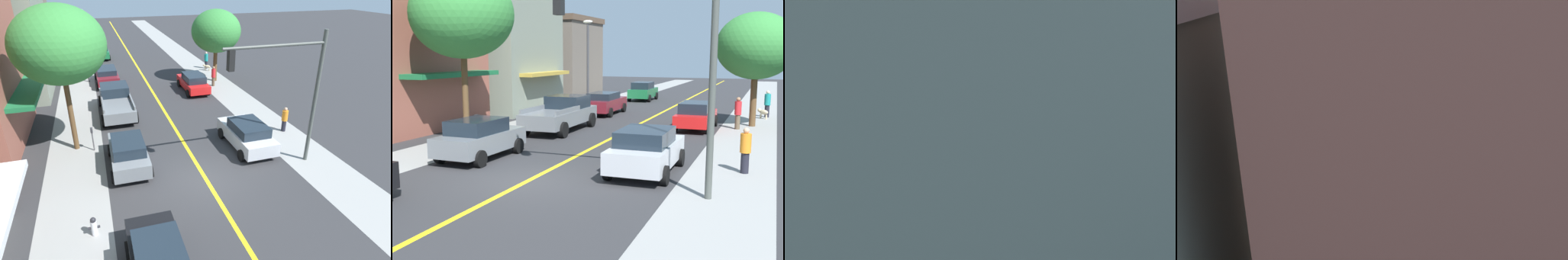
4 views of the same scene
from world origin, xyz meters
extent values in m
plane|color=#2D2D30|center=(0.00, 0.00, 0.00)|extent=(140.00, 140.00, 0.00)
cube|color=gray|center=(-6.09, 0.00, 0.00)|extent=(2.96, 126.00, 0.01)
cube|color=gray|center=(6.09, 0.00, 0.00)|extent=(2.96, 126.00, 0.01)
cube|color=yellow|center=(0.00, 0.00, 0.00)|extent=(0.20, 126.00, 0.00)
cube|color=#196638|center=(-8.25, 7.36, 3.05)|extent=(1.33, 6.50, 0.24)
cube|color=#B29338|center=(-7.58, 16.77, 2.74)|extent=(0.92, 5.95, 0.24)
cube|color=#665B51|center=(-13.08, 28.28, 3.48)|extent=(8.46, 7.76, 6.96)
cylinder|color=brown|center=(-6.04, 5.17, 2.06)|extent=(0.29, 0.29, 4.11)
ellipsoid|color=#337F38|center=(-6.04, 5.17, 5.87)|extent=(4.69, 4.69, 3.98)
cylinder|color=brown|center=(6.24, 15.22, 1.45)|extent=(0.36, 0.36, 2.89)
ellipsoid|color=#337F38|center=(6.24, 15.22, 4.54)|extent=(4.41, 4.41, 3.74)
cylinder|color=silver|center=(-5.29, -2.29, 0.32)|extent=(0.24, 0.24, 0.64)
sphere|color=#232328|center=(-5.29, -2.29, 0.71)|extent=(0.22, 0.22, 0.22)
cylinder|color=#232328|center=(-5.46, -2.29, 0.35)|extent=(0.10, 0.10, 0.10)
cylinder|color=#232328|center=(-5.12, -2.29, 0.35)|extent=(0.10, 0.10, 0.10)
cylinder|color=#4C4C51|center=(-5.10, 4.61, 0.57)|extent=(0.07, 0.07, 1.14)
cube|color=#2D2D33|center=(-5.10, 4.61, 1.27)|extent=(0.12, 0.18, 0.26)
cylinder|color=#474C47|center=(5.74, 0.11, 3.41)|extent=(0.20, 0.20, 6.82)
cylinder|color=#474C47|center=(3.22, 0.11, 6.22)|extent=(5.04, 0.14, 0.14)
cube|color=black|center=(1.10, 0.11, 5.72)|extent=(0.26, 0.32, 0.90)
sphere|color=red|center=(1.10, 0.11, 6.02)|extent=(0.20, 0.20, 0.20)
sphere|color=yellow|center=(1.10, 0.11, 5.72)|extent=(0.20, 0.20, 0.20)
sphere|color=green|center=(1.10, 0.11, 5.42)|extent=(0.20, 0.20, 0.20)
cylinder|color=#38383D|center=(-5.11, 18.45, 3.08)|extent=(0.16, 0.16, 6.17)
ellipsoid|color=silver|center=(-5.11, 18.45, 6.32)|extent=(0.70, 0.36, 0.24)
cube|color=red|center=(3.40, 13.01, 0.63)|extent=(1.74, 4.44, 0.62)
cube|color=#19232D|center=(3.40, 12.79, 1.22)|extent=(1.53, 2.40, 0.57)
cylinder|color=black|center=(2.54, 14.48, 0.32)|extent=(0.22, 0.64, 0.64)
cylinder|color=black|center=(4.27, 14.48, 0.32)|extent=(0.22, 0.64, 0.64)
cylinder|color=black|center=(2.53, 11.55, 0.32)|extent=(0.22, 0.64, 0.64)
cylinder|color=black|center=(4.26, 11.55, 0.32)|extent=(0.22, 0.64, 0.64)
cube|color=#196638|center=(-3.53, 27.93, 0.69)|extent=(1.82, 4.20, 0.74)
cube|color=#19232D|center=(-3.53, 27.72, 1.35)|extent=(1.58, 2.28, 0.58)
cylinder|color=black|center=(-4.43, 29.30, 0.32)|extent=(0.23, 0.64, 0.64)
cylinder|color=black|center=(-2.67, 29.32, 0.32)|extent=(0.23, 0.64, 0.64)
cylinder|color=black|center=(-4.39, 26.54, 0.32)|extent=(0.23, 0.64, 0.64)
cylinder|color=black|center=(-2.63, 26.56, 0.32)|extent=(0.23, 0.64, 0.64)
cube|color=slate|center=(-3.39, 2.37, 0.68)|extent=(1.83, 4.14, 0.73)
cube|color=#19232D|center=(-3.40, 2.16, 1.32)|extent=(1.59, 2.24, 0.55)
cylinder|color=black|center=(-4.27, 3.73, 0.32)|extent=(0.23, 0.64, 0.64)
cylinder|color=black|center=(-2.49, 3.71, 0.32)|extent=(0.23, 0.64, 0.64)
cylinder|color=black|center=(-4.30, 1.02, 0.32)|extent=(0.23, 0.64, 0.64)
cylinder|color=black|center=(-2.52, 1.00, 0.32)|extent=(0.23, 0.64, 0.64)
cube|color=#B7BABF|center=(3.32, 2.45, 0.68)|extent=(1.91, 4.31, 0.72)
cube|color=#19232D|center=(3.32, 2.24, 1.31)|extent=(1.67, 2.33, 0.53)
cylinder|color=black|center=(2.37, 3.86, 0.32)|extent=(0.22, 0.64, 0.64)
cylinder|color=black|center=(4.25, 3.88, 0.32)|extent=(0.22, 0.64, 0.64)
cylinder|color=black|center=(2.39, 1.03, 0.32)|extent=(0.22, 0.64, 0.64)
cylinder|color=black|center=(4.27, 1.04, 0.32)|extent=(0.22, 0.64, 0.64)
cube|color=maroon|center=(-3.49, 17.45, 0.69)|extent=(1.92, 4.81, 0.73)
cube|color=#19232D|center=(-3.49, 17.21, 1.28)|extent=(1.66, 2.61, 0.45)
cylinder|color=black|center=(-4.43, 19.01, 0.32)|extent=(0.23, 0.64, 0.64)
cylinder|color=black|center=(-2.60, 19.04, 0.32)|extent=(0.23, 0.64, 0.64)
cylinder|color=black|center=(-4.38, 15.85, 0.32)|extent=(0.23, 0.64, 0.64)
cylinder|color=black|center=(-2.55, 15.88, 0.32)|extent=(0.23, 0.64, 0.64)
cube|color=#19232D|center=(-3.35, -5.47, 1.37)|extent=(1.53, 2.37, 0.56)
cylinder|color=black|center=(-4.19, -3.80, 0.32)|extent=(0.23, 0.64, 0.64)
cylinder|color=black|center=(-2.48, -3.82, 0.32)|extent=(0.23, 0.64, 0.64)
cube|color=slate|center=(-3.31, 9.73, 0.77)|extent=(2.12, 5.77, 0.75)
cube|color=#19232D|center=(-3.31, 10.77, 1.49)|extent=(1.94, 2.08, 0.69)
cube|color=slate|center=(-4.27, 8.57, 1.27)|extent=(0.11, 3.00, 0.24)
cube|color=slate|center=(-2.34, 8.58, 1.27)|extent=(0.11, 3.00, 0.24)
cylinder|color=black|center=(-4.36, 11.69, 0.40)|extent=(0.28, 0.80, 0.80)
cylinder|color=black|center=(-2.27, 11.69, 0.40)|extent=(0.28, 0.80, 0.80)
cylinder|color=black|center=(-4.35, 7.77, 0.40)|extent=(0.28, 0.80, 0.80)
cylinder|color=black|center=(-2.25, 7.77, 0.40)|extent=(0.28, 0.80, 0.80)
cylinder|color=black|center=(6.94, 19.71, 0.40)|extent=(0.29, 0.29, 0.80)
cylinder|color=teal|center=(6.94, 19.71, 1.16)|extent=(0.39, 0.39, 0.73)
sphere|color=beige|center=(6.94, 19.71, 1.64)|extent=(0.23, 0.23, 0.23)
cylinder|color=brown|center=(5.54, 13.74, 0.40)|extent=(0.27, 0.27, 0.81)
cylinder|color=red|center=(5.54, 13.74, 1.18)|extent=(0.36, 0.36, 0.74)
sphere|color=#936B4C|center=(5.54, 13.74, 1.66)|extent=(0.23, 0.23, 0.23)
cylinder|color=black|center=(6.52, 3.60, 0.37)|extent=(0.28, 0.28, 0.73)
cylinder|color=orange|center=(6.52, 3.60, 1.07)|extent=(0.37, 0.37, 0.67)
sphere|color=tan|center=(6.52, 3.60, 1.50)|extent=(0.21, 0.21, 0.21)
ellipsoid|color=#C6B28C|center=(6.77, 18.82, 0.43)|extent=(0.70, 0.71, 0.31)
sphere|color=#C6B28C|center=(6.50, 19.09, 0.52)|extent=(0.24, 0.24, 0.24)
cylinder|color=#C6B28C|center=(6.60, 18.99, 0.14)|extent=(0.11, 0.11, 0.28)
cylinder|color=#C6B28C|center=(6.93, 18.65, 0.14)|extent=(0.11, 0.11, 0.28)
camera|label=1|loc=(-4.50, -12.46, 9.00)|focal=29.70mm
camera|label=2|loc=(7.35, -13.50, 4.11)|focal=44.16mm
camera|label=3|loc=(-21.14, 21.18, 5.85)|focal=37.90mm
camera|label=4|loc=(-22.84, 10.45, 10.82)|focal=35.72mm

